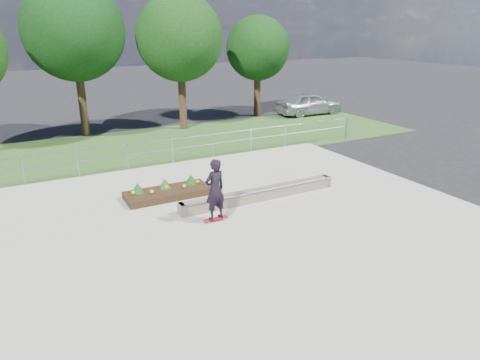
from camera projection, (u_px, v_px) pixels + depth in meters
name	position (u px, v px, depth m)	size (l,w,h in m)	color
ground	(257.00, 230.00, 12.93)	(120.00, 120.00, 0.00)	black
grass_verge	(150.00, 146.00, 22.07)	(30.00, 8.00, 0.02)	#2C4F1F
concrete_slab	(257.00, 229.00, 12.92)	(15.00, 15.00, 0.06)	#A8A395
fence	(172.00, 148.00, 18.91)	(20.06, 0.06, 1.20)	gray
tree_mid_left	(74.00, 31.00, 22.41)	(5.25, 5.25, 8.25)	black
tree_mid_right	(180.00, 38.00, 24.14)	(4.90, 4.90, 7.70)	#342015
tree_far_right	(258.00, 48.00, 28.30)	(4.20, 4.20, 6.60)	#351F15
grind_ledge	(260.00, 194.00, 14.99)	(6.00, 0.44, 0.43)	#695A4D
planter_bed	(167.00, 191.00, 15.31)	(3.00, 1.20, 0.61)	black
skateboarder	(215.00, 190.00, 13.05)	(0.80, 0.60, 2.02)	silver
parked_car	(309.00, 103.00, 29.85)	(1.89, 4.69, 1.60)	#A4A8AD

